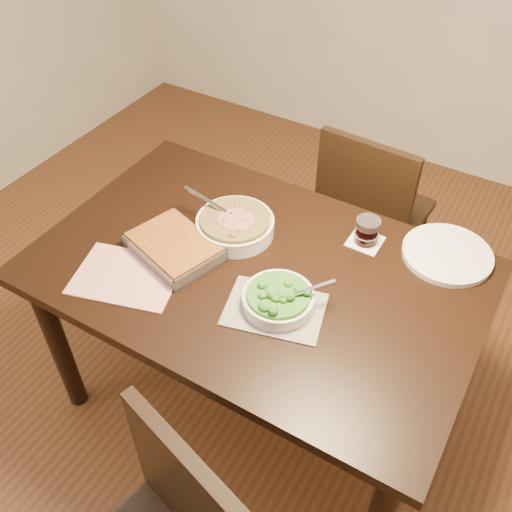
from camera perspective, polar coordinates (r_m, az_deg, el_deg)
ground at (r=2.39m, az=0.02°, el=-14.01°), size 4.00×4.00×0.00m
table at (r=1.87m, az=0.02°, el=-3.25°), size 1.40×0.90×0.75m
magazine_a at (r=1.82m, az=-12.78°, el=-2.00°), size 0.37×0.31×0.01m
magazine_b at (r=1.68m, az=1.89°, el=-5.35°), size 0.33×0.27×0.01m
coaster at (r=1.93m, az=10.86°, el=1.44°), size 0.11×0.11×0.00m
stew_bowl at (r=1.91m, az=-2.11°, el=3.14°), size 0.29×0.26×0.10m
broccoli_bowl at (r=1.68m, az=2.24°, el=-4.31°), size 0.22×0.22×0.08m
baking_dish at (r=1.86m, az=-8.18°, el=0.90°), size 0.34×0.29×0.05m
wine_tumbler at (r=1.90m, az=11.05°, el=2.53°), size 0.08×0.08×0.09m
dinner_plate at (r=1.94m, az=18.57°, el=0.17°), size 0.29×0.29×0.02m
chair_far at (r=2.49m, az=11.28°, el=4.65°), size 0.43×0.43×0.87m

